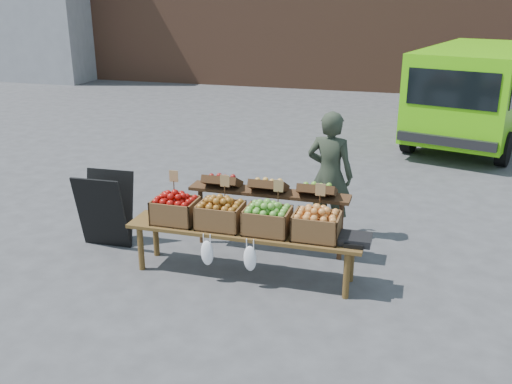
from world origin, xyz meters
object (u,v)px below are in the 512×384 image
(chalkboard_sign, at_px, (105,210))
(back_table, at_px, (269,212))
(vendor, at_px, (330,175))
(display_bench, at_px, (244,252))
(crate_red_apples, at_px, (267,221))
(crate_russet_pears, at_px, (220,216))
(crate_green_apples, at_px, (316,226))
(crate_golden_apples, at_px, (176,211))
(weighing_scale, at_px, (355,239))
(delivery_van, at_px, (475,96))

(chalkboard_sign, distance_m, back_table, 2.08)
(vendor, bearing_deg, display_bench, 70.34)
(back_table, distance_m, crate_red_apples, 0.77)
(crate_russet_pears, xyz_separation_m, crate_green_apples, (1.10, 0.00, 0.00))
(crate_red_apples, bearing_deg, vendor, 71.84)
(vendor, xyz_separation_m, chalkboard_sign, (-2.68, -1.10, -0.36))
(crate_russet_pears, distance_m, crate_red_apples, 0.55)
(crate_golden_apples, distance_m, weighing_scale, 2.08)
(crate_green_apples, bearing_deg, crate_red_apples, 180.00)
(delivery_van, bearing_deg, display_bench, -96.15)
(delivery_van, height_order, vendor, delivery_van)
(vendor, distance_m, back_table, 1.00)
(crate_russet_pears, bearing_deg, vendor, 54.31)
(weighing_scale, bearing_deg, chalkboard_sign, 174.48)
(vendor, distance_m, crate_green_apples, 1.42)
(crate_golden_apples, height_order, weighing_scale, crate_golden_apples)
(back_table, bearing_deg, crate_green_apples, -44.73)
(back_table, bearing_deg, chalkboard_sign, -168.58)
(chalkboard_sign, xyz_separation_m, crate_russet_pears, (1.66, -0.31, 0.22))
(delivery_van, distance_m, crate_red_apples, 7.59)
(crate_green_apples, bearing_deg, chalkboard_sign, 173.63)
(crate_russet_pears, bearing_deg, chalkboard_sign, 169.50)
(crate_red_apples, bearing_deg, delivery_van, 69.83)
(delivery_van, height_order, crate_green_apples, delivery_van)
(delivery_van, relative_size, crate_red_apples, 9.05)
(vendor, xyz_separation_m, crate_red_apples, (-0.46, -1.41, -0.14))
(crate_russet_pears, bearing_deg, weighing_scale, 0.00)
(vendor, bearing_deg, crate_red_apples, 79.79)
(vendor, height_order, crate_golden_apples, vendor)
(display_bench, relative_size, crate_golden_apples, 5.40)
(vendor, distance_m, crate_golden_apples, 2.11)
(crate_golden_apples, bearing_deg, display_bench, 0.00)
(crate_golden_apples, relative_size, weighing_scale, 1.47)
(chalkboard_sign, height_order, weighing_scale, chalkboard_sign)
(back_table, relative_size, crate_russet_pears, 4.20)
(chalkboard_sign, xyz_separation_m, weighing_scale, (3.19, -0.31, 0.12))
(display_bench, xyz_separation_m, weighing_scale, (1.25, 0.00, 0.33))
(chalkboard_sign, relative_size, weighing_scale, 2.87)
(delivery_van, xyz_separation_m, weighing_scale, (-1.64, -7.12, -0.40))
(back_table, bearing_deg, crate_red_apples, -76.20)
(delivery_van, relative_size, vendor, 2.67)
(back_table, relative_size, display_bench, 0.78)
(weighing_scale, bearing_deg, crate_russet_pears, 180.00)
(crate_russet_pears, xyz_separation_m, weighing_scale, (1.53, 0.00, -0.10))
(vendor, bearing_deg, crate_russet_pears, 62.26)
(crate_red_apples, bearing_deg, crate_green_apples, 0.00)
(vendor, height_order, crate_russet_pears, vendor)
(vendor, xyz_separation_m, back_table, (-0.64, -0.69, -0.33))
(chalkboard_sign, height_order, crate_green_apples, chalkboard_sign)
(display_bench, height_order, weighing_scale, weighing_scale)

